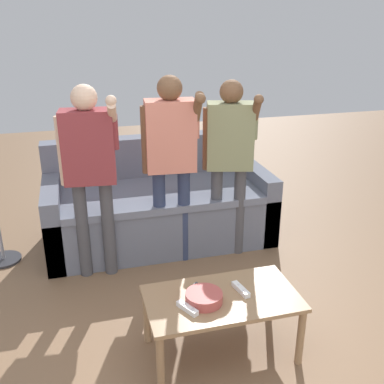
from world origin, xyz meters
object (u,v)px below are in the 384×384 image
Objects in this scene: player_left at (90,161)px; game_remote_wand_far at (241,289)px; couch at (158,205)px; player_center at (171,150)px; game_remote_nunchuk at (197,288)px; snack_bowl at (204,298)px; coffee_table at (222,304)px; player_right at (230,149)px; game_remote_wand_near at (187,308)px.

game_remote_wand_far is at bearing -54.55° from player_left.
couch is 0.99m from player_left.
player_center is 1.26m from game_remote_wand_far.
couch is 1.52m from game_remote_nunchuk.
player_center reaches higher than game_remote_nunchuk.
snack_bowl is 1.34× the size of game_remote_wand_far.
snack_bowl reaches higher than coffee_table.
player_center is 1.03× the size of player_right.
game_remote_wand_far is (0.19, -1.58, 0.11)m from couch.
couch reaches higher than game_remote_wand_near.
couch is 9.17× the size of snack_bowl.
player_center reaches higher than player_right.
coffee_table is 4.19× the size of snack_bowl.
player_center reaches higher than game_remote_wand_near.
game_remote_nunchuk is 0.26m from game_remote_wand_far.
player_left is 0.61m from player_center.
player_left is at bearing 109.65° from game_remote_wand_near.
player_right is (0.50, -0.45, 0.61)m from couch.
game_remote_wand_near is (0.42, -1.16, -0.52)m from player_left.
player_left is (-0.64, 1.09, 0.59)m from coffee_table.
player_right is at bearing 3.07° from player_left.
game_remote_nunchuk is 1.30m from player_right.
coffee_table is at bearing -88.35° from player_center.
game_remote_wand_near is at bearing -95.55° from couch.
couch is 22.01× the size of game_remote_nunchuk.
coffee_table is 10.06× the size of game_remote_nunchuk.
player_left reaches higher than game_remote_nunchuk.
player_center is at bearing 97.83° from game_remote_wand_far.
couch reaches higher than coffee_table.
player_center is (0.61, 0.06, 0.02)m from player_left.
game_remote_nunchuk is 1.19m from player_center.
game_remote_nunchuk is 1.24m from player_left.
player_right is (0.44, 1.15, 0.57)m from coffee_table.
player_right is 9.19× the size of game_remote_wand_far.
coffee_table is at bearing -59.58° from player_left.
player_center reaches higher than game_remote_wand_far.
game_remote_nunchuk is at bearing -118.07° from player_right.
snack_bowl is 0.12m from game_remote_wand_near.
game_remote_nunchuk is at bearing 164.23° from game_remote_wand_far.
player_left is at bearing 120.42° from coffee_table.
game_remote_wand_near is (-0.16, -1.67, 0.11)m from couch.
game_remote_wand_near is (-0.10, -0.16, -0.01)m from game_remote_nunchuk.
game_remote_wand_far is at bearing 9.98° from snack_bowl.
coffee_table is 5.60× the size of game_remote_wand_far.
game_remote_nunchuk reaches higher than game_remote_wand_far.
couch is at bearing 92.27° from coffee_table.
snack_bowl is 0.24m from game_remote_wand_far.
player_center is 9.50× the size of game_remote_wand_far.
coffee_table is at bearing -110.98° from player_right.
player_right reaches higher than coffee_table.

